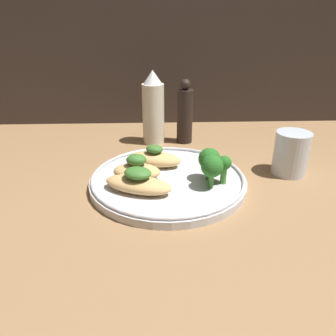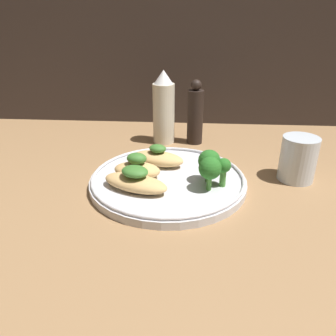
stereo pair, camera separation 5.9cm
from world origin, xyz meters
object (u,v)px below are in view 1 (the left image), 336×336
broccoli_bunch (213,163)px  drinking_glass (291,153)px  sauce_bottle (153,109)px  plate (168,180)px  pepper_grinder (185,114)px

broccoli_bunch → drinking_glass: drinking_glass is taller
broccoli_bunch → sauce_bottle: size_ratio=0.40×
plate → pepper_grinder: (4.85, 22.19, 5.93)cm
pepper_grinder → plate: bearing=-102.3°
broccoli_bunch → sauce_bottle: (-10.21, 24.54, 2.94)cm
plate → sauce_bottle: 23.49cm
pepper_grinder → drinking_glass: 26.50cm
pepper_grinder → drinking_glass: size_ratio=1.80×
plate → pepper_grinder: bearing=77.7°
broccoli_bunch → drinking_glass: size_ratio=0.82×
plate → broccoli_bunch: bearing=-17.2°
pepper_grinder → broccoli_bunch: bearing=-83.6°
drinking_glass → sauce_bottle: bearing=145.7°
broccoli_bunch → pepper_grinder: bearing=96.4°
sauce_bottle → plate: bearing=-83.3°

